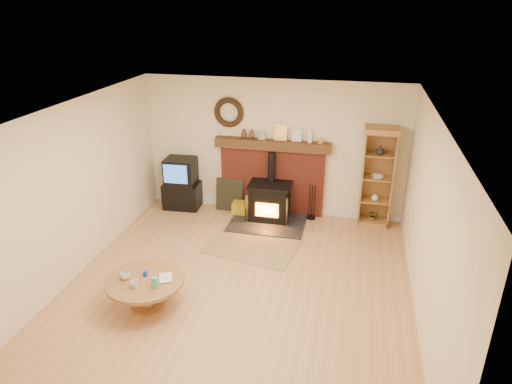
% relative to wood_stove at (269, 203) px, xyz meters
% --- Properties ---
extents(ground, '(5.50, 5.50, 0.00)m').
position_rel_wood_stove_xyz_m(ground, '(-0.03, -2.27, -0.36)').
color(ground, tan).
rests_on(ground, ground).
extents(room_shell, '(5.02, 5.52, 2.61)m').
position_rel_wood_stove_xyz_m(room_shell, '(-0.05, -2.18, 1.36)').
color(room_shell, beige).
rests_on(room_shell, ground).
extents(chimney_breast, '(2.20, 0.22, 1.78)m').
position_rel_wood_stove_xyz_m(chimney_breast, '(-0.03, 0.39, 0.45)').
color(chimney_breast, maroon).
rests_on(chimney_breast, ground).
extents(wood_stove, '(1.40, 1.00, 1.29)m').
position_rel_wood_stove_xyz_m(wood_stove, '(0.00, 0.00, 0.00)').
color(wood_stove, black).
rests_on(wood_stove, ground).
extents(area_rug, '(1.69, 1.31, 0.01)m').
position_rel_wood_stove_xyz_m(area_rug, '(-0.09, -1.07, -0.35)').
color(area_rug, brown).
rests_on(area_rug, ground).
extents(tv_unit, '(0.73, 0.54, 1.04)m').
position_rel_wood_stove_xyz_m(tv_unit, '(-1.83, 0.19, 0.14)').
color(tv_unit, black).
rests_on(tv_unit, ground).
extents(curio_cabinet, '(0.60, 0.43, 1.88)m').
position_rel_wood_stove_xyz_m(curio_cabinet, '(1.93, 0.28, 0.58)').
color(curio_cabinet, '#9B6332').
rests_on(curio_cabinet, ground).
extents(firelog_box, '(0.40, 0.26, 0.25)m').
position_rel_wood_stove_xyz_m(firelog_box, '(-0.55, 0.13, -0.23)').
color(firelog_box, '#DCED09').
rests_on(firelog_box, ground).
extents(leaning_painting, '(0.55, 0.15, 0.65)m').
position_rel_wood_stove_xyz_m(leaning_painting, '(-0.86, 0.28, -0.03)').
color(leaning_painting, black).
rests_on(leaning_painting, ground).
extents(fire_tools, '(0.16, 0.16, 0.70)m').
position_rel_wood_stove_xyz_m(fire_tools, '(0.78, 0.23, -0.22)').
color(fire_tools, black).
rests_on(fire_tools, ground).
extents(coffee_table, '(1.06, 1.06, 0.61)m').
position_rel_wood_stove_xyz_m(coffee_table, '(-1.13, -2.98, 0.01)').
color(coffee_table, brown).
rests_on(coffee_table, ground).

